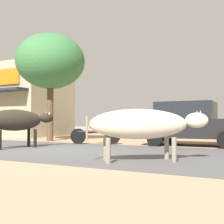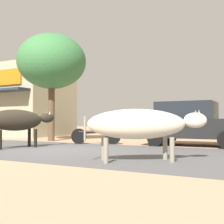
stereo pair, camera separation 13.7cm
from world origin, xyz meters
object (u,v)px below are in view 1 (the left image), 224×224
Objects in this scene: parked_motorcycle at (96,132)px; cow_near_brown at (17,121)px; cow_far_dark at (142,124)px; roadside_tree at (50,62)px; parked_hatchback_car at (191,123)px.

parked_motorcycle is 3.18m from cow_near_brown.
cow_far_dark reaches higher than parked_motorcycle.
parked_motorcycle is 0.77× the size of cow_near_brown.
roadside_tree is at bearing 144.87° from cow_far_dark.
parked_hatchback_car is at bearing 38.45° from cow_near_brown.
parked_hatchback_car reaches higher than cow_near_brown.
parked_motorcycle is 5.37m from cow_far_dark.
cow_far_dark is at bearing -88.96° from parked_hatchback_car.
cow_near_brown is 0.97× the size of cow_far_dark.
parked_motorcycle is 0.75× the size of cow_far_dark.
cow_far_dark is at bearing -12.57° from cow_near_brown.
roadside_tree is 8.51m from cow_far_dark.
roadside_tree is 1.31× the size of parked_hatchback_car.
roadside_tree is 4.41m from parked_motorcycle.
cow_far_dark is (3.63, -3.93, 0.37)m from parked_motorcycle.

